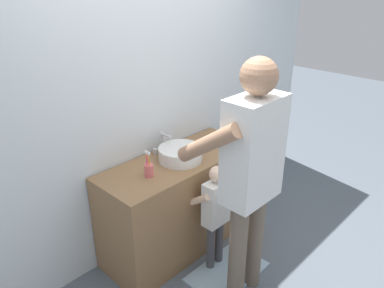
{
  "coord_description": "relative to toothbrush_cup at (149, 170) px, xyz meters",
  "views": [
    {
      "loc": [
        -1.91,
        -1.69,
        2.25
      ],
      "look_at": [
        0.0,
        0.15,
        1.03
      ],
      "focal_mm": 35.44,
      "sensor_mm": 36.0,
      "label": 1
    }
  ],
  "objects": [
    {
      "name": "back_wall",
      "position": [
        0.35,
        0.36,
        0.45
      ],
      "size": [
        4.4,
        0.08,
        2.7
      ],
      "color": "silver",
      "rests_on": "ground"
    },
    {
      "name": "child_toddler",
      "position": [
        0.35,
        -0.36,
        -0.35
      ],
      "size": [
        0.29,
        0.29,
        0.93
      ],
      "color": "#47474C",
      "rests_on": "ground"
    },
    {
      "name": "ground_plane",
      "position": [
        0.35,
        -0.26,
        -0.9
      ],
      "size": [
        14.0,
        14.0,
        0.0
      ],
      "primitive_type": "plane",
      "color": "slate"
    },
    {
      "name": "faucet",
      "position": [
        0.35,
        0.24,
        0.03
      ],
      "size": [
        0.18,
        0.14,
        0.18
      ],
      "color": "#B7BABF",
      "rests_on": "vanity_cabinet"
    },
    {
      "name": "sink_basin",
      "position": [
        0.35,
        0.02,
        0.0
      ],
      "size": [
        0.36,
        0.36,
        0.11
      ],
      "color": "silver",
      "rests_on": "vanity_cabinet"
    },
    {
      "name": "toothbrush_cup",
      "position": [
        0.0,
        0.0,
        0.0
      ],
      "size": [
        0.07,
        0.07,
        0.21
      ],
      "color": "#D86666",
      "rests_on": "vanity_cabinet"
    },
    {
      "name": "vanity_cabinet",
      "position": [
        0.35,
        0.04,
        -0.48
      ],
      "size": [
        1.4,
        0.54,
        0.85
      ],
      "primitive_type": "cube",
      "color": "olive",
      "rests_on": "ground"
    },
    {
      "name": "bath_mat",
      "position": [
        0.35,
        -0.51,
        -0.89
      ],
      "size": [
        0.64,
        0.4,
        0.02
      ],
      "primitive_type": "cube",
      "color": "#99B7CC",
      "rests_on": "ground"
    },
    {
      "name": "adult_parent",
      "position": [
        0.3,
        -0.69,
        0.18
      ],
      "size": [
        0.56,
        0.58,
        1.8
      ],
      "color": "#6B5B4C",
      "rests_on": "ground"
    }
  ]
}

